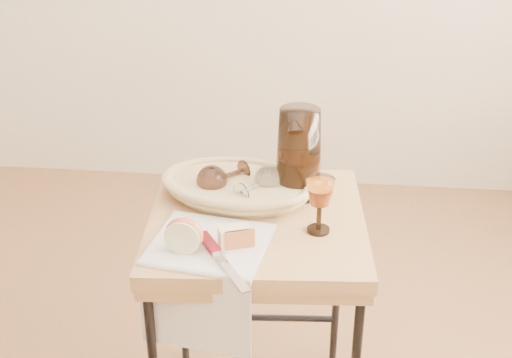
% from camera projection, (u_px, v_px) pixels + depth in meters
% --- Properties ---
extents(side_table, '(0.59, 0.59, 0.71)m').
position_uv_depth(side_table, '(257.00, 325.00, 1.93)').
color(side_table, olive).
rests_on(side_table, floor).
extents(tea_towel, '(0.31, 0.28, 0.01)m').
position_uv_depth(tea_towel, '(210.00, 244.00, 1.65)').
color(tea_towel, white).
rests_on(tea_towel, side_table).
extents(bread_basket, '(0.41, 0.31, 0.05)m').
position_uv_depth(bread_basket, '(237.00, 188.00, 1.85)').
color(bread_basket, '#A07441').
rests_on(bread_basket, side_table).
extents(goblet_lying_a, '(0.16, 0.15, 0.08)m').
position_uv_depth(goblet_lying_a, '(226.00, 176.00, 1.85)').
color(goblet_lying_a, '#513225').
rests_on(goblet_lying_a, bread_basket).
extents(goblet_lying_b, '(0.14, 0.15, 0.08)m').
position_uv_depth(goblet_lying_b, '(257.00, 185.00, 1.81)').
color(goblet_lying_b, white).
rests_on(goblet_lying_b, bread_basket).
extents(pitcher, '(0.22, 0.28, 0.29)m').
position_uv_depth(pitcher, '(299.00, 153.00, 1.82)').
color(pitcher, black).
rests_on(pitcher, side_table).
extents(wine_goblet, '(0.08, 0.08, 0.15)m').
position_uv_depth(wine_goblet, '(319.00, 205.00, 1.67)').
color(wine_goblet, white).
rests_on(wine_goblet, side_table).
extents(apple_half, '(0.10, 0.06, 0.08)m').
position_uv_depth(apple_half, '(184.00, 234.00, 1.60)').
color(apple_half, red).
rests_on(apple_half, tea_towel).
extents(apple_wedge, '(0.08, 0.06, 0.05)m').
position_uv_depth(apple_wedge, '(234.00, 236.00, 1.62)').
color(apple_wedge, beige).
rests_on(apple_wedge, tea_towel).
extents(table_knife, '(0.15, 0.23, 0.02)m').
position_uv_depth(table_knife, '(221.00, 258.00, 1.57)').
color(table_knife, silver).
rests_on(table_knife, tea_towel).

